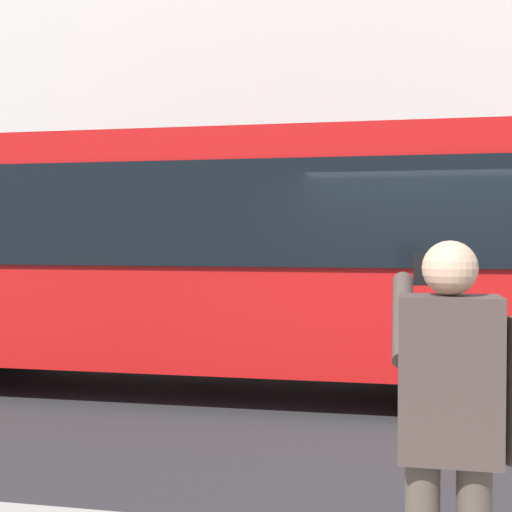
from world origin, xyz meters
TOP-DOWN VIEW (x-y plane):
  - ground_plane at (0.00, 0.00)m, footprint 60.00×60.00m
  - building_facade_far at (-0.02, -6.80)m, footprint 28.00×1.55m
  - red_bus at (2.83, -0.69)m, footprint 9.05×2.54m
  - pedestrian_photographer at (0.12, 4.67)m, footprint 0.53×0.52m

SIDE VIEW (x-z plane):
  - ground_plane at x=0.00m, z-range 0.00..0.00m
  - pedestrian_photographer at x=0.12m, z-range 0.29..1.99m
  - red_bus at x=2.83m, z-range 0.14..3.22m
  - building_facade_far at x=-0.02m, z-range -0.01..11.99m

